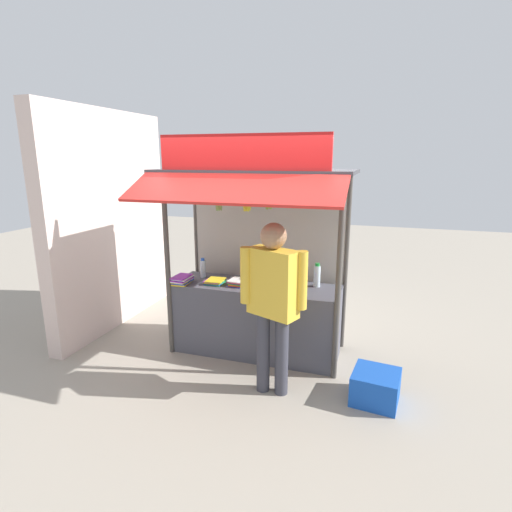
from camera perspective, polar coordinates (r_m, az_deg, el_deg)
name	(u,v)px	position (r m, az deg, el deg)	size (l,w,h in m)	color
ground_plane	(256,351)	(5.02, 0.00, -13.43)	(20.00, 20.00, 0.00)	#9E9384
stall_counter	(256,319)	(4.84, 0.00, -8.95)	(1.95, 0.62, 0.85)	#4C4C56
stall_structure	(259,227)	(4.63, 0.42, 4.23)	(2.15, 1.51, 2.53)	#4C4742
water_bottle_far_left	(261,270)	(4.75, 0.65, -2.05)	(0.09, 0.09, 0.32)	silver
water_bottle_left	(269,273)	(4.65, 1.82, -2.49)	(0.09, 0.09, 0.31)	silver
water_bottle_mid_left	(317,276)	(4.65, 8.68, -2.79)	(0.08, 0.08, 0.28)	silver
water_bottle_back_right	(203,268)	(5.01, -7.57, -1.75)	(0.07, 0.07, 0.24)	silver
magazine_stack_front_left	(215,281)	(4.77, -5.88, -3.60)	(0.23, 0.25, 0.05)	green
magazine_stack_far_right	(182,280)	(4.83, -10.46, -3.33)	(0.20, 0.29, 0.09)	yellow
magazine_stack_mid_right	(287,291)	(4.43, 4.50, -5.02)	(0.22, 0.30, 0.04)	white
magazine_stack_right	(238,282)	(4.69, -2.59, -3.75)	(0.22, 0.25, 0.07)	blue
banana_bunch_inner_right	(219,203)	(4.20, -5.31, 7.56)	(0.10, 0.10, 0.29)	#332D23
banana_bunch_inner_left	(269,202)	(4.02, 1.83, 7.65)	(0.08, 0.09, 0.25)	#332D23
banana_bunch_leftmost	(246,203)	(4.09, -1.36, 7.52)	(0.10, 0.10, 0.28)	#332D23
vendor_person	(273,294)	(3.83, 2.43, -5.43)	(0.65, 0.38, 1.72)	#383842
plastic_crate	(376,387)	(4.22, 16.66, -17.42)	(0.43, 0.43, 0.30)	#194CB2
neighbour_wall	(110,221)	(5.82, -20.03, 4.68)	(0.20, 2.40, 2.91)	beige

